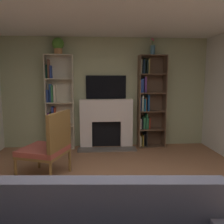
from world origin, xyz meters
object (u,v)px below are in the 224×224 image
fireplace (106,122)px  potted_plant (58,45)px  bookshelf_left (57,106)px  tv (106,87)px  bookshelf_right (148,102)px  armchair (49,146)px  vase_with_flowers (153,49)px

fireplace → potted_plant: 2.00m
fireplace → bookshelf_left: 1.17m
potted_plant → tv: bearing=6.6°
tv → bookshelf_right: bearing=-5.3°
armchair → potted_plant: bearing=91.1°
bookshelf_right → vase_with_flowers: bearing=-21.6°
tv → bookshelf_left: bearing=-176.5°
fireplace → bookshelf_right: bearing=-0.1°
bookshelf_left → armchair: size_ratio=1.96×
vase_with_flowers → armchair: (-2.05, -1.63, -1.70)m
fireplace → potted_plant: potted_plant is taller
fireplace → vase_with_flowers: size_ratio=3.47×
fireplace → bookshelf_right: (0.97, -0.00, 0.45)m
bookshelf_right → vase_with_flowers: (0.07, -0.03, 1.18)m
bookshelf_left → vase_with_flowers: 2.50m
tv → potted_plant: 1.39m
bookshelf_right → potted_plant: potted_plant is taller
bookshelf_left → armchair: 1.74m
bookshelf_left → potted_plant: (0.07, -0.05, 1.34)m
tv → bookshelf_right: 1.03m
bookshelf_left → vase_with_flowers: (2.16, -0.05, 1.27)m
potted_plant → bookshelf_right: bearing=0.8°
fireplace → bookshelf_left: bearing=178.9°
potted_plant → armchair: bearing=-88.9°
potted_plant → armchair: potted_plant is taller
fireplace → potted_plant: (-1.04, -0.03, 1.71)m
bookshelf_right → vase_with_flowers: vase_with_flowers is taller
fireplace → bookshelf_left: bookshelf_left is taller
vase_with_flowers → fireplace: bearing=178.3°
bookshelf_right → armchair: size_ratio=1.96×
bookshelf_left → bookshelf_right: size_ratio=1.00×
bookshelf_left → potted_plant: 1.34m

